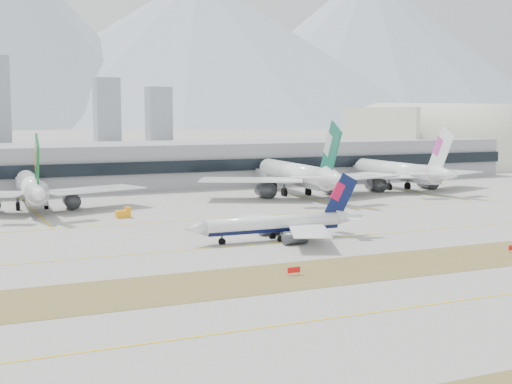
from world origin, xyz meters
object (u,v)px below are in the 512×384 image
widebody_eva (32,189)px  widebody_china_air (400,173)px  taxiing_airliner (280,224)px  hangar (457,167)px  terminal (149,164)px  widebody_cathay (298,176)px

widebody_eva → widebody_china_air: widebody_china_air is taller
taxiing_airliner → widebody_china_air: size_ratio=0.65×
widebody_eva → hangar: hangar is taller
terminal → hangar: hangar is taller
widebody_china_air → hangar: size_ratio=0.67×
taxiing_airliner → widebody_china_air: bearing=-137.7°
widebody_china_air → terminal: widebody_china_air is taller
widebody_eva → widebody_cathay: 79.08m
taxiing_airliner → hangar: 211.92m
hangar → widebody_china_air: bearing=-139.9°
taxiing_airliner → widebody_eva: widebody_eva is taller
widebody_eva → widebody_cathay: size_ratio=0.89×
widebody_cathay → terminal: widebody_cathay is taller
taxiing_airliner → terminal: terminal is taller
terminal → hangar: (154.56, 20.16, -7.37)m
widebody_cathay → terminal: bearing=37.6°
widebody_china_air → hangar: bearing=-48.4°
widebody_eva → terminal: 68.40m
taxiing_airliner → widebody_china_air: widebody_china_air is taller
widebody_cathay → terminal: 60.37m
widebody_cathay → widebody_china_air: (39.52, 1.68, -0.55)m
widebody_cathay → hangar: size_ratio=0.73×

